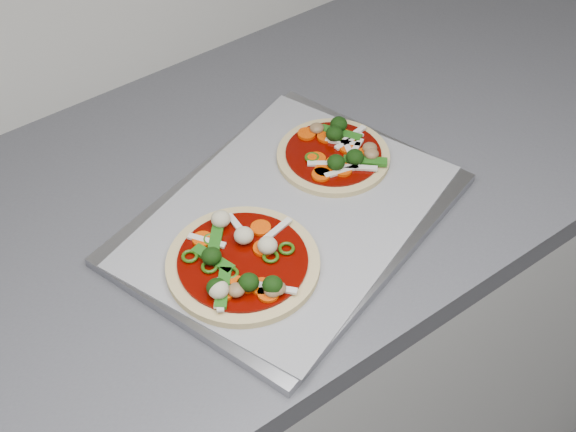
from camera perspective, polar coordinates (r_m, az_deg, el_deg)
base_cabinet at (r=1.61m, az=10.22°, el=-3.91°), size 3.60×0.60×0.86m
countertop at (r=1.30m, az=12.77°, el=9.00°), size 3.60×0.60×0.04m
baking_tray at (r=1.02m, az=0.13°, el=-0.18°), size 0.48×0.41×0.01m
parchment at (r=1.01m, az=0.13°, el=0.13°), size 0.47×0.41×0.00m
pizza_left at (r=0.94m, az=-3.30°, el=-3.40°), size 0.20×0.20×0.03m
pizza_right at (r=1.08m, az=3.43°, el=4.49°), size 0.16×0.16×0.03m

